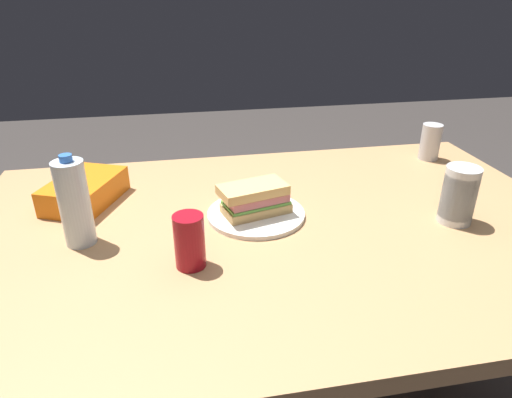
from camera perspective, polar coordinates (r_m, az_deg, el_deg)
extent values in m
cube|color=tan|center=(1.16, 2.56, -4.10)|extent=(1.59, 1.02, 0.04)
cylinder|color=#977049|center=(1.95, 20.31, -5.47)|extent=(0.07, 0.07, 0.73)
cylinder|color=#977049|center=(1.77, -24.65, -9.76)|extent=(0.07, 0.07, 0.73)
cylinder|color=white|center=(1.18, 0.00, -1.92)|extent=(0.26, 0.26, 0.01)
cube|color=#DBB26B|center=(1.17, 0.00, -1.14)|extent=(0.19, 0.13, 0.02)
cube|color=#599E3F|center=(1.17, 0.00, -0.44)|extent=(0.18, 0.13, 0.01)
cube|color=#C6727A|center=(1.16, 0.00, 0.18)|extent=(0.17, 0.12, 0.02)
cube|color=yellow|center=(1.16, 0.00, 0.76)|extent=(0.16, 0.11, 0.01)
cube|color=#DBB26B|center=(1.14, -0.42, 1.21)|extent=(0.19, 0.13, 0.02)
cylinder|color=maroon|center=(0.97, -8.43, -5.31)|extent=(0.07, 0.07, 0.12)
cube|color=orange|center=(1.33, -20.87, 0.99)|extent=(0.23, 0.27, 0.07)
cylinder|color=silver|center=(1.10, -21.98, -0.52)|extent=(0.07, 0.07, 0.20)
cylinder|color=blue|center=(1.06, -22.97, 4.81)|extent=(0.03, 0.03, 0.02)
cylinder|color=silver|center=(1.25, 24.09, -0.67)|extent=(0.08, 0.08, 0.09)
cylinder|color=silver|center=(1.24, 24.24, 0.08)|extent=(0.08, 0.08, 0.09)
cylinder|color=silver|center=(1.23, 24.39, 0.83)|extent=(0.08, 0.08, 0.09)
cylinder|color=silver|center=(1.23, 24.55, 1.59)|extent=(0.08, 0.08, 0.09)
cylinder|color=silver|center=(1.66, 21.22, 6.77)|extent=(0.07, 0.07, 0.12)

